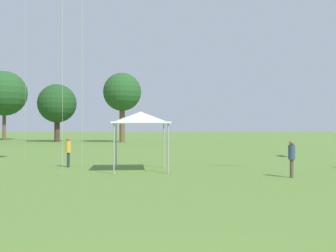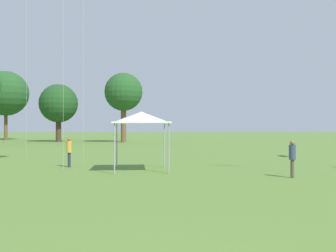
# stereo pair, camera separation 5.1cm
# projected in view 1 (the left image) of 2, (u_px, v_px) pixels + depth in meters

# --- Properties ---
(person_standing_0) EXTENTS (0.38, 0.38, 1.60)m
(person_standing_0) POSITION_uv_depth(u_px,v_px,m) (292.00, 155.00, 16.77)
(person_standing_0) COLOR brown
(person_standing_0) RESTS_ON ground
(person_standing_1) EXTENTS (0.39, 0.39, 1.61)m
(person_standing_1) POSITION_uv_depth(u_px,v_px,m) (68.00, 149.00, 21.05)
(person_standing_1) COLOR #282D42
(person_standing_1) RESTS_ON ground
(canopy_tent) EXTENTS (2.95, 2.95, 2.93)m
(canopy_tent) POSITION_uv_depth(u_px,v_px,m) (141.00, 118.00, 19.40)
(canopy_tent) COLOR white
(canopy_tent) RESTS_ON ground
(distant_tree_0) EXTENTS (7.16, 7.16, 11.06)m
(distant_tree_0) POSITION_uv_depth(u_px,v_px,m) (4.00, 93.00, 62.69)
(distant_tree_0) COLOR brown
(distant_tree_0) RESTS_ON ground
(distant_tree_1) EXTENTS (5.25, 5.25, 9.58)m
(distant_tree_1) POSITION_uv_depth(u_px,v_px,m) (122.00, 93.00, 54.10)
(distant_tree_1) COLOR brown
(distant_tree_1) RESTS_ON ground
(distant_tree_3) EXTENTS (5.44, 5.44, 8.18)m
(distant_tree_3) POSITION_uv_depth(u_px,v_px,m) (57.00, 104.00, 55.56)
(distant_tree_3) COLOR #473323
(distant_tree_3) RESTS_ON ground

